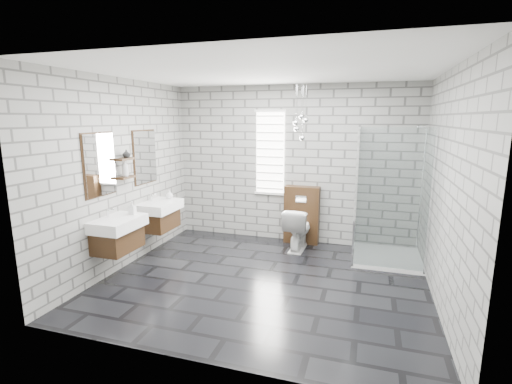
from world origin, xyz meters
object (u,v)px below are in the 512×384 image
at_px(vanity_left, 116,225).
at_px(shower_enclosure, 382,230).
at_px(cistern_panel, 302,215).
at_px(toilet, 298,229).
at_px(vanity_right, 158,207).

xyz_separation_m(vanity_left, shower_enclosure, (3.41, 1.68, -0.25)).
bearing_deg(cistern_panel, vanity_left, -133.73).
bearing_deg(toilet, shower_enclosure, 174.69).
bearing_deg(shower_enclosure, toilet, 172.46).
height_order(vanity_left, cistern_panel, vanity_left).
xyz_separation_m(cistern_panel, shower_enclosure, (1.31, -0.52, 0.00)).
bearing_deg(vanity_right, shower_enclosure, 10.88).
bearing_deg(vanity_right, toilet, 21.50).
bearing_deg(shower_enclosure, vanity_right, -169.12).
height_order(vanity_left, shower_enclosure, shower_enclosure).
height_order(cistern_panel, toilet, cistern_panel).
distance_m(shower_enclosure, toilet, 1.33).
relative_size(vanity_left, shower_enclosure, 0.77).
bearing_deg(vanity_left, vanity_right, 90.00).
xyz_separation_m(vanity_right, cistern_panel, (2.10, 1.17, -0.26)).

